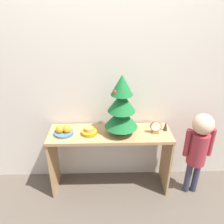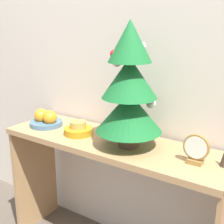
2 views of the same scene
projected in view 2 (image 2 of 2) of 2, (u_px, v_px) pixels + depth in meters
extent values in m
cube|color=beige|center=(137.00, 25.00, 1.58)|extent=(7.00, 0.05, 2.50)
cube|color=tan|center=(112.00, 143.00, 1.56)|extent=(1.19, 0.36, 0.03)
cube|color=tan|center=(36.00, 173.00, 1.97)|extent=(0.02, 0.33, 0.69)
cylinder|color=#4C3828|center=(128.00, 141.00, 1.48)|extent=(0.10, 0.10, 0.05)
cylinder|color=brown|center=(129.00, 132.00, 1.47)|extent=(0.02, 0.02, 0.04)
cone|color=#19662D|center=(129.00, 112.00, 1.44)|extent=(0.31, 0.31, 0.18)
cone|color=#19662D|center=(129.00, 78.00, 1.40)|extent=(0.25, 0.25, 0.18)
cone|color=#19662D|center=(130.00, 41.00, 1.35)|extent=(0.20, 0.20, 0.18)
sphere|color=red|center=(115.00, 54.00, 1.37)|extent=(0.04, 0.04, 0.04)
sphere|color=gold|center=(123.00, 49.00, 1.33)|extent=(0.04, 0.04, 0.04)
sphere|color=silver|center=(151.00, 103.00, 1.48)|extent=(0.05, 0.05, 0.05)
sphere|color=silver|center=(117.00, 62.00, 1.39)|extent=(0.05, 0.05, 0.05)
sphere|color=silver|center=(142.00, 46.00, 1.38)|extent=(0.04, 0.04, 0.04)
cylinder|color=#476B84|center=(46.00, 123.00, 1.78)|extent=(0.19, 0.19, 0.03)
sphere|color=orange|center=(50.00, 117.00, 1.75)|extent=(0.08, 0.08, 0.08)
sphere|color=orange|center=(41.00, 115.00, 1.78)|extent=(0.08, 0.08, 0.08)
cylinder|color=#B78419|center=(78.00, 131.00, 1.64)|extent=(0.15, 0.15, 0.03)
cylinder|color=gold|center=(78.00, 125.00, 1.63)|extent=(0.08, 0.08, 0.04)
cube|color=olive|center=(195.00, 161.00, 1.30)|extent=(0.06, 0.04, 0.02)
cylinder|color=olive|center=(196.00, 147.00, 1.28)|extent=(0.11, 0.02, 0.11)
cylinder|color=white|center=(196.00, 148.00, 1.28)|extent=(0.09, 0.00, 0.09)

